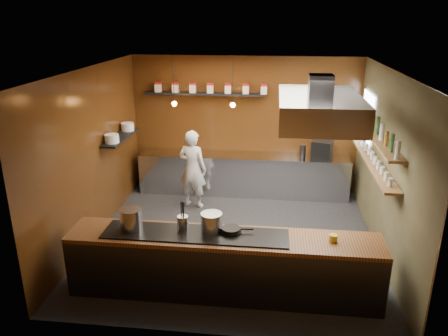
# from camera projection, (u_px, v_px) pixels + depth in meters

# --- Properties ---
(floor) EXTENTS (5.00, 5.00, 0.00)m
(floor) POSITION_uv_depth(u_px,v_px,m) (234.00, 239.00, 7.87)
(floor) COLOR black
(floor) RESTS_ON ground
(back_wall) EXTENTS (5.00, 0.00, 5.00)m
(back_wall) POSITION_uv_depth(u_px,v_px,m) (245.00, 125.00, 9.71)
(back_wall) COLOR #321709
(back_wall) RESTS_ON ground
(left_wall) EXTENTS (0.00, 5.00, 5.00)m
(left_wall) POSITION_uv_depth(u_px,v_px,m) (93.00, 155.00, 7.64)
(left_wall) COLOR #321709
(left_wall) RESTS_ON ground
(right_wall) EXTENTS (0.00, 5.00, 5.00)m
(right_wall) POSITION_uv_depth(u_px,v_px,m) (387.00, 166.00, 7.10)
(right_wall) COLOR #454127
(right_wall) RESTS_ON ground
(ceiling) EXTENTS (5.00, 5.00, 0.00)m
(ceiling) POSITION_uv_depth(u_px,v_px,m) (235.00, 70.00, 6.87)
(ceiling) COLOR silver
(ceiling) RESTS_ON back_wall
(window_pane) EXTENTS (0.00, 1.00, 1.00)m
(window_pane) POSITION_uv_depth(u_px,v_px,m) (367.00, 118.00, 8.56)
(window_pane) COLOR white
(window_pane) RESTS_ON right_wall
(prep_counter) EXTENTS (4.60, 0.65, 0.90)m
(prep_counter) POSITION_uv_depth(u_px,v_px,m) (243.00, 174.00, 9.75)
(prep_counter) COLOR silver
(prep_counter) RESTS_ON floor
(pass_counter) EXTENTS (4.40, 0.72, 0.94)m
(pass_counter) POSITION_uv_depth(u_px,v_px,m) (223.00, 264.00, 6.22)
(pass_counter) COLOR #38383D
(pass_counter) RESTS_ON floor
(tin_shelf) EXTENTS (2.60, 0.26, 0.04)m
(tin_shelf) POSITION_uv_depth(u_px,v_px,m) (204.00, 94.00, 9.44)
(tin_shelf) COLOR black
(tin_shelf) RESTS_ON back_wall
(plate_shelf) EXTENTS (0.30, 1.40, 0.04)m
(plate_shelf) POSITION_uv_depth(u_px,v_px,m) (120.00, 137.00, 8.54)
(plate_shelf) COLOR black
(plate_shelf) RESTS_ON left_wall
(bottle_shelf_upper) EXTENTS (0.26, 2.80, 0.04)m
(bottle_shelf_upper) POSITION_uv_depth(u_px,v_px,m) (376.00, 136.00, 7.26)
(bottle_shelf_upper) COLOR brown
(bottle_shelf_upper) RESTS_ON right_wall
(bottle_shelf_lower) EXTENTS (0.26, 2.80, 0.04)m
(bottle_shelf_lower) POSITION_uv_depth(u_px,v_px,m) (373.00, 162.00, 7.41)
(bottle_shelf_lower) COLOR brown
(bottle_shelf_lower) RESTS_ON right_wall
(extractor_hood) EXTENTS (1.20, 2.00, 0.72)m
(extractor_hood) POSITION_uv_depth(u_px,v_px,m) (319.00, 108.00, 6.52)
(extractor_hood) COLOR #38383D
(extractor_hood) RESTS_ON ceiling
(pendant_left) EXTENTS (0.10, 0.10, 0.95)m
(pendant_left) POSITION_uv_depth(u_px,v_px,m) (174.00, 101.00, 8.89)
(pendant_left) COLOR black
(pendant_left) RESTS_ON ceiling
(pendant_right) EXTENTS (0.10, 0.10, 0.95)m
(pendant_right) POSITION_uv_depth(u_px,v_px,m) (233.00, 103.00, 8.76)
(pendant_right) COLOR black
(pendant_right) RESTS_ON ceiling
(storage_tins) EXTENTS (2.43, 0.13, 0.22)m
(storage_tins) POSITION_uv_depth(u_px,v_px,m) (210.00, 88.00, 9.38)
(storage_tins) COLOR beige
(storage_tins) RESTS_ON tin_shelf
(plate_stacks) EXTENTS (0.26, 1.16, 0.16)m
(plate_stacks) POSITION_uv_depth(u_px,v_px,m) (120.00, 132.00, 8.51)
(plate_stacks) COLOR white
(plate_stacks) RESTS_ON plate_shelf
(bottles) EXTENTS (0.06, 2.66, 0.24)m
(bottles) POSITION_uv_depth(u_px,v_px,m) (377.00, 128.00, 7.21)
(bottles) COLOR silver
(bottles) RESTS_ON bottle_shelf_upper
(wine_glasses) EXTENTS (0.07, 2.37, 0.13)m
(wine_glasses) POSITION_uv_depth(u_px,v_px,m) (374.00, 158.00, 7.38)
(wine_glasses) COLOR silver
(wine_glasses) RESTS_ON bottle_shelf_lower
(stockpot_large) EXTENTS (0.33, 0.33, 0.31)m
(stockpot_large) POSITION_uv_depth(u_px,v_px,m) (131.00, 219.00, 6.17)
(stockpot_large) COLOR #B1B4B8
(stockpot_large) RESTS_ON pass_counter
(stockpot_small) EXTENTS (0.33, 0.33, 0.28)m
(stockpot_small) POSITION_uv_depth(u_px,v_px,m) (212.00, 223.00, 6.10)
(stockpot_small) COLOR silver
(stockpot_small) RESTS_ON pass_counter
(utensil_crock) EXTENTS (0.21, 0.21, 0.21)m
(utensil_crock) POSITION_uv_depth(u_px,v_px,m) (183.00, 223.00, 6.18)
(utensil_crock) COLOR silver
(utensil_crock) RESTS_ON pass_counter
(frying_pan) EXTENTS (0.46, 0.29, 0.07)m
(frying_pan) POSITION_uv_depth(u_px,v_px,m) (231.00, 230.00, 6.11)
(frying_pan) COLOR black
(frying_pan) RESTS_ON pass_counter
(butter_jar) EXTENTS (0.12, 0.12, 0.10)m
(butter_jar) POSITION_uv_depth(u_px,v_px,m) (333.00, 238.00, 5.91)
(butter_jar) COLOR gold
(butter_jar) RESTS_ON pass_counter
(espresso_machine) EXTENTS (0.49, 0.48, 0.40)m
(espresso_machine) POSITION_uv_depth(u_px,v_px,m) (322.00, 150.00, 9.30)
(espresso_machine) COLOR black
(espresso_machine) RESTS_ON prep_counter
(chef) EXTENTS (0.68, 0.53, 1.64)m
(chef) POSITION_uv_depth(u_px,v_px,m) (193.00, 169.00, 8.97)
(chef) COLOR white
(chef) RESTS_ON floor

